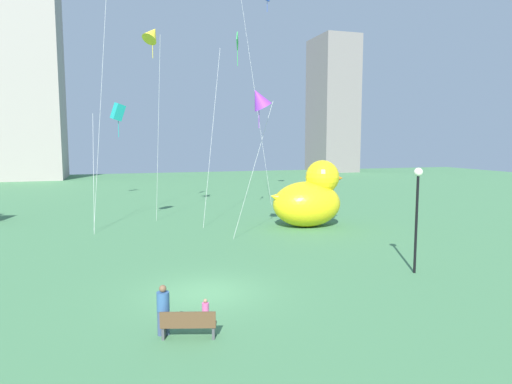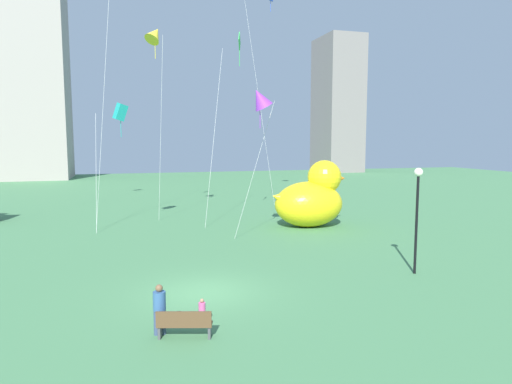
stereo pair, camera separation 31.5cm
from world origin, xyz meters
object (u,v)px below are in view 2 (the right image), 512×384
at_px(person_adult, 160,307).
at_px(kite_teal, 120,113).
at_px(lamppost, 417,200).
at_px(person_child, 202,311).
at_px(park_bench, 184,323).
at_px(giant_inflatable_duck, 311,199).
at_px(kite_purple, 260,99).
at_px(kite_green, 237,51).
at_px(kite_yellow, 155,35).

bearing_deg(person_adult, kite_teal, 92.98).
relative_size(person_adult, lamppost, 0.33).
height_order(person_child, kite_teal, kite_teal).
bearing_deg(park_bench, giant_inflatable_duck, 55.17).
bearing_deg(kite_purple, lamppost, -59.53).
xyz_separation_m(person_child, kite_purple, (5.45, 11.42, 7.93)).
bearing_deg(person_child, kite_green, 72.19).
bearing_deg(kite_purple, giant_inflatable_duck, 36.95).
bearing_deg(kite_teal, lamppost, -50.50).
height_order(person_child, lamppost, lamppost).
relative_size(person_adult, person_child, 1.72).
xyz_separation_m(park_bench, lamppost, (11.00, 3.91, 2.92)).
relative_size(giant_inflatable_duck, lamppost, 1.17).
bearing_deg(park_bench, kite_purple, 63.28).
xyz_separation_m(park_bench, giant_inflatable_duck, (11.04, 15.87, 1.51)).
bearing_deg(kite_yellow, kite_teal, -147.99).
distance_m(person_child, kite_purple, 14.94).
distance_m(giant_inflatable_duck, kite_purple, 8.92).
relative_size(person_adult, kite_yellow, 0.11).
bearing_deg(person_child, person_adult, -169.93).
height_order(person_adult, kite_purple, kite_purple).
xyz_separation_m(person_child, kite_green, (5.61, 17.45, 11.74)).
height_order(kite_green, kite_yellow, kite_yellow).
bearing_deg(kite_teal, kite_green, -7.59).
xyz_separation_m(person_child, giant_inflatable_duck, (10.37, 15.11, 1.47)).
xyz_separation_m(person_adult, kite_yellow, (1.58, 20.36, 12.70)).
bearing_deg(person_child, park_bench, -131.65).
bearing_deg(giant_inflatable_duck, kite_yellow, 153.78).
distance_m(person_child, giant_inflatable_duck, 18.39).
bearing_deg(person_adult, person_child, 10.07).
height_order(park_bench, giant_inflatable_duck, giant_inflatable_duck).
bearing_deg(giant_inflatable_duck, kite_teal, 165.03).
xyz_separation_m(person_adult, person_child, (1.37, 0.24, -0.37)).
xyz_separation_m(giant_inflatable_duck, kite_green, (-4.76, 2.34, 10.26)).
xyz_separation_m(person_adult, lamppost, (11.69, 3.39, 2.51)).
height_order(lamppost, kite_teal, kite_teal).
bearing_deg(kite_yellow, giant_inflatable_duck, -26.22).
height_order(person_child, kite_green, kite_green).
distance_m(person_child, lamppost, 11.17).
bearing_deg(lamppost, kite_purple, 120.47).
xyz_separation_m(park_bench, kite_teal, (-1.67, 19.27, 7.46)).
relative_size(lamppost, kite_green, 0.36).
relative_size(kite_teal, kite_purple, 0.94).
bearing_deg(person_adult, park_bench, -36.60).
distance_m(person_child, kite_green, 21.77).
relative_size(kite_yellow, kite_purple, 1.56).
bearing_deg(person_child, lamppost, 16.96).
bearing_deg(lamppost, person_child, -163.04).
bearing_deg(lamppost, kite_teal, 129.50).
distance_m(kite_green, kite_yellow, 6.16).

